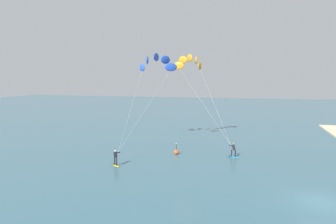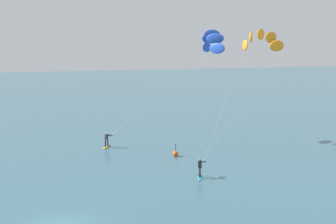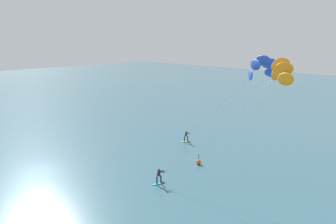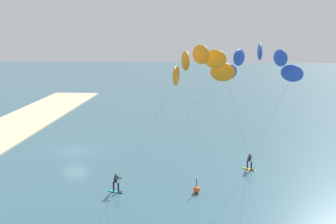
{
  "view_description": "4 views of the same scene",
  "coord_description": "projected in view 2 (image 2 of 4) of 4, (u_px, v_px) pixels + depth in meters",
  "views": [
    {
      "loc": [
        -23.59,
        5.13,
        9.02
      ],
      "look_at": [
        8.97,
        14.08,
        5.29
      ],
      "focal_mm": 32.67,
      "sensor_mm": 36.0,
      "label": 1
    },
    {
      "loc": [
        0.99,
        -25.1,
        11.77
      ],
      "look_at": [
        10.54,
        14.82,
        4.27
      ],
      "focal_mm": 44.79,
      "sensor_mm": 36.0,
      "label": 2
    },
    {
      "loc": [
        32.16,
        -12.5,
        14.05
      ],
      "look_at": [
        6.73,
        12.93,
        5.57
      ],
      "focal_mm": 33.26,
      "sensor_mm": 36.0,
      "label": 3
    },
    {
      "loc": [
        44.12,
        14.12,
        13.45
      ],
      "look_at": [
        6.38,
        10.86,
        5.84
      ],
      "focal_mm": 45.51,
      "sensor_mm": 36.0,
      "label": 4
    }
  ],
  "objects": [
    {
      "name": "marker_buoy",
      "position": [
        176.0,
        153.0,
        41.39
      ],
      "size": [
        0.56,
        0.56,
        1.38
      ],
      "color": "#EA5119",
      "rests_on": "ground"
    },
    {
      "name": "kitesurfer_nearshore",
      "position": [
        208.0,
        45.0,
        44.45
      ],
      "size": [
        12.93,
        5.63,
        12.41
      ],
      "color": "yellow",
      "rests_on": "ground"
    },
    {
      "name": "kitesurfer_mid_water",
      "position": [
        258.0,
        45.0,
        41.35
      ],
      "size": [
        10.6,
        9.73,
        12.46
      ],
      "color": "#23ADD1",
      "rests_on": "ground"
    }
  ]
}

